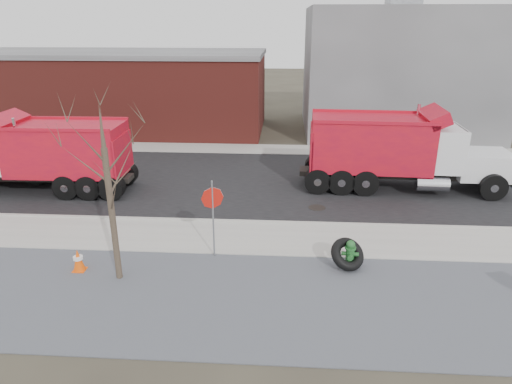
# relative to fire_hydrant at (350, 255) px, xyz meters

# --- Properties ---
(ground) EXTENTS (120.00, 120.00, 0.00)m
(ground) POSITION_rel_fire_hydrant_xyz_m (-3.70, 1.54, -0.43)
(ground) COLOR #383328
(ground) RESTS_ON ground
(gravel_verge) EXTENTS (60.00, 5.00, 0.03)m
(gravel_verge) POSITION_rel_fire_hydrant_xyz_m (-3.70, -1.96, -0.42)
(gravel_verge) COLOR slate
(gravel_verge) RESTS_ON ground
(sidewalk) EXTENTS (60.00, 2.50, 0.06)m
(sidewalk) POSITION_rel_fire_hydrant_xyz_m (-3.70, 1.79, -0.40)
(sidewalk) COLOR #9E9B93
(sidewalk) RESTS_ON ground
(curb) EXTENTS (60.00, 0.15, 0.11)m
(curb) POSITION_rel_fire_hydrant_xyz_m (-3.70, 3.09, -0.38)
(curb) COLOR #9E9B93
(curb) RESTS_ON ground
(road) EXTENTS (60.00, 9.40, 0.02)m
(road) POSITION_rel_fire_hydrant_xyz_m (-3.70, 7.84, -0.42)
(road) COLOR black
(road) RESTS_ON ground
(far_sidewalk) EXTENTS (60.00, 2.00, 0.06)m
(far_sidewalk) POSITION_rel_fire_hydrant_xyz_m (-3.70, 13.54, -0.40)
(far_sidewalk) COLOR #9E9B93
(far_sidewalk) RESTS_ON ground
(building_grey) EXTENTS (12.00, 10.00, 8.00)m
(building_grey) POSITION_rel_fire_hydrant_xyz_m (5.30, 19.54, 3.57)
(building_grey) COLOR gray
(building_grey) RESTS_ON ground
(building_brick) EXTENTS (20.20, 8.20, 5.30)m
(building_brick) POSITION_rel_fire_hydrant_xyz_m (-13.70, 18.54, 2.22)
(building_brick) COLOR maroon
(building_brick) RESTS_ON ground
(bare_tree) EXTENTS (3.20, 3.20, 5.20)m
(bare_tree) POSITION_rel_fire_hydrant_xyz_m (-6.90, -1.06, 2.86)
(bare_tree) COLOR #382D23
(bare_tree) RESTS_ON ground
(fire_hydrant) EXTENTS (0.53, 0.52, 0.94)m
(fire_hydrant) POSITION_rel_fire_hydrant_xyz_m (0.00, 0.00, 0.00)
(fire_hydrant) COLOR #296627
(fire_hydrant) RESTS_ON ground
(truck_tire) EXTENTS (1.42, 1.39, 0.97)m
(truck_tire) POSITION_rel_fire_hydrant_xyz_m (-0.08, -0.03, 0.05)
(truck_tire) COLOR black
(truck_tire) RESTS_ON ground
(stop_sign) EXTENTS (0.67, 0.30, 2.61)m
(stop_sign) POSITION_rel_fire_hydrant_xyz_m (-4.28, 0.44, 1.36)
(stop_sign) COLOR gray
(stop_sign) RESTS_ON ground
(traffic_cone_near) EXTENTS (0.38, 0.38, 0.73)m
(traffic_cone_near) POSITION_rel_fire_hydrant_xyz_m (-8.27, -0.73, -0.07)
(traffic_cone_near) COLOR #FC5307
(traffic_cone_near) RESTS_ON ground
(dump_truck_red_a) EXTENTS (9.15, 2.85, 3.67)m
(dump_truck_red_a) POSITION_rel_fire_hydrant_xyz_m (2.90, 7.35, 1.43)
(dump_truck_red_a) COLOR black
(dump_truck_red_a) RESTS_ON ground
(dump_truck_red_b) EXTENTS (8.18, 2.47, 3.45)m
(dump_truck_red_b) POSITION_rel_fire_hydrant_xyz_m (-12.55, 6.01, 1.33)
(dump_truck_red_b) COLOR black
(dump_truck_red_b) RESTS_ON ground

